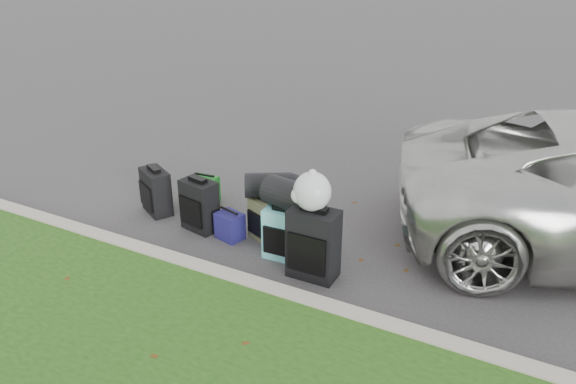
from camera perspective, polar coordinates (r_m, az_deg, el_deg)
The scene contains 12 objects.
ground at distance 6.36m, azimuth -0.05°, elevation -5.35°, with size 120.00×120.00×0.00m, color #383535.
curb at distance 5.59m, azimuth -4.92°, elevation -9.21°, with size 120.00×0.18×0.15m, color #9E937F.
suitcase_small_black at distance 7.16m, azimuth -13.25°, elevation 0.05°, with size 0.45×0.25×0.56m, color black.
suitcase_large_black_left at distance 6.63m, azimuth -8.98°, elevation -1.36°, with size 0.43×0.26×0.61m, color black.
suitcase_olive at distance 6.37m, azimuth -2.38°, elevation -2.78°, with size 0.36×0.22×0.49m, color #43442C.
suitcase_teal at distance 5.99m, azimuth -0.54°, elevation -4.29°, with size 0.40×0.24×0.56m, color #50ADB1.
suitcase_large_black_right at distance 5.64m, azimuth 2.61°, elevation -5.29°, with size 0.49×0.30×0.74m, color black.
tote_green at distance 7.33m, azimuth -8.39°, elevation 0.18°, with size 0.31×0.25×0.35m, color #186C1D.
tote_navy at distance 6.45m, azimuth -5.93°, elevation -3.45°, with size 0.29×0.23×0.31m, color navy.
duffel_left at distance 6.28m, azimuth -1.98°, elevation 0.70°, with size 0.28×0.28×0.53m, color black.
duffel_right at distance 5.81m, azimuth 0.24°, elevation -0.34°, with size 0.32×0.32×0.57m, color black.
trash_bag at distance 5.42m, azimuth 2.47°, elevation 0.06°, with size 0.38×0.38×0.38m, color silver.
Camera 1 is at (2.58, -4.86, 3.19)m, focal length 35.00 mm.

